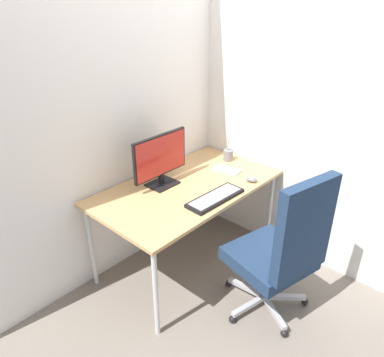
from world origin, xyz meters
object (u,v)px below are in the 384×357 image
(office_chair, at_px, (283,249))
(notebook, at_px, (227,170))
(monitor, at_px, (161,158))
(mouse, at_px, (252,180))
(keyboard, at_px, (215,198))
(pen_holder, at_px, (228,155))

(office_chair, relative_size, notebook, 5.02)
(monitor, distance_m, mouse, 0.70)
(keyboard, relative_size, pen_holder, 2.48)
(keyboard, distance_m, mouse, 0.39)
(monitor, height_order, mouse, monitor)
(office_chair, xyz_separation_m, keyboard, (-0.02, 0.54, 0.17))
(office_chair, bearing_deg, pen_holder, 56.89)
(notebook, bearing_deg, monitor, 147.72)
(pen_holder, xyz_separation_m, notebook, (-0.18, -0.13, -0.04))
(monitor, relative_size, mouse, 5.50)
(monitor, xyz_separation_m, pen_holder, (0.68, -0.10, -0.16))
(keyboard, bearing_deg, notebook, 27.56)
(office_chair, height_order, keyboard, office_chair)
(office_chair, distance_m, monitor, 1.05)
(monitor, relative_size, keyboard, 1.06)
(keyboard, bearing_deg, mouse, -5.18)
(office_chair, bearing_deg, monitor, 96.54)
(office_chair, height_order, monitor, monitor)
(office_chair, height_order, notebook, office_chair)
(keyboard, height_order, notebook, keyboard)
(monitor, distance_m, notebook, 0.59)
(mouse, xyz_separation_m, pen_holder, (0.20, 0.38, 0.03))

